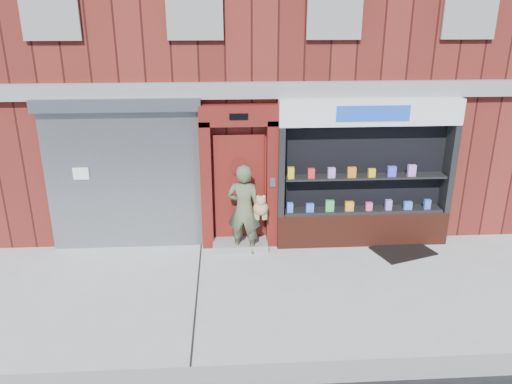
{
  "coord_description": "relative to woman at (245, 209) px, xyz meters",
  "views": [
    {
      "loc": [
        -1.01,
        -7.44,
        4.57
      ],
      "look_at": [
        -0.47,
        1.0,
        1.47
      ],
      "focal_mm": 35.0,
      "sensor_mm": 36.0,
      "label": 1
    }
  ],
  "objects": [
    {
      "name": "red_door_bay",
      "position": [
        -0.09,
        0.31,
        0.54
      ],
      "size": [
        1.52,
        0.58,
        2.9
      ],
      "color": "#4E100D",
      "rests_on": "ground"
    },
    {
      "name": "woman",
      "position": [
        0.0,
        0.0,
        0.0
      ],
      "size": [
        0.84,
        0.59,
        1.82
      ],
      "color": "#52593B",
      "rests_on": "ground"
    },
    {
      "name": "building",
      "position": [
        0.66,
        4.45,
        3.09
      ],
      "size": [
        12.0,
        8.16,
        8.0
      ],
      "color": "#581914",
      "rests_on": "ground"
    },
    {
      "name": "pharmacy_bay",
      "position": [
        2.4,
        0.27,
        0.46
      ],
      "size": [
        3.5,
        0.41,
        3.0
      ],
      "color": "#501E13",
      "rests_on": "ground"
    },
    {
      "name": "curb",
      "position": [
        0.66,
        -3.7,
        -0.85
      ],
      "size": [
        60.0,
        0.3,
        0.12
      ],
      "primitive_type": "cube",
      "color": "gray",
      "rests_on": "ground"
    },
    {
      "name": "doormat",
      "position": [
        3.16,
        -0.2,
        -0.9
      ],
      "size": [
        1.31,
        1.1,
        0.03
      ],
      "primitive_type": "cube",
      "rotation": [
        0.0,
        0.0,
        0.33
      ],
      "color": "black",
      "rests_on": "ground"
    },
    {
      "name": "ground",
      "position": [
        0.66,
        -1.55,
        -0.91
      ],
      "size": [
        80.0,
        80.0,
        0.0
      ],
      "primitive_type": "plane",
      "color": "#9E9E99",
      "rests_on": "ground"
    },
    {
      "name": "shutter_bay",
      "position": [
        -2.35,
        0.38,
        0.81
      ],
      "size": [
        3.1,
        0.3,
        3.04
      ],
      "color": "gray",
      "rests_on": "ground"
    }
  ]
}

